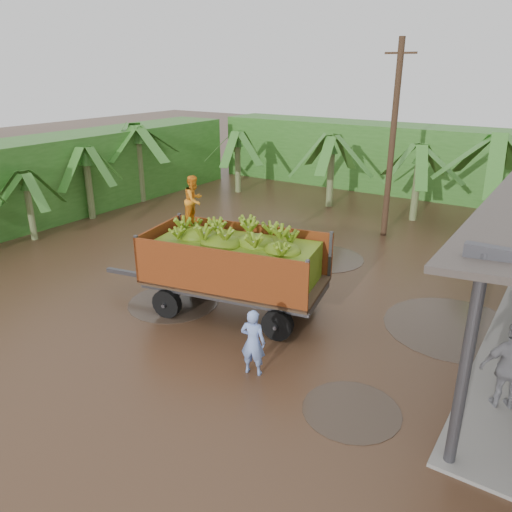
{
  "coord_description": "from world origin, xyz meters",
  "views": [
    {
      "loc": [
        6.29,
        -11.37,
        6.6
      ],
      "look_at": [
        -0.91,
        -0.51,
        1.61
      ],
      "focal_mm": 35.0,
      "sensor_mm": 36.0,
      "label": 1
    }
  ],
  "objects_px": {
    "man_blue": "(253,342)",
    "man_grey": "(510,368)",
    "banana_trailer": "(235,263)",
    "utility_pole": "(392,141)"
  },
  "relations": [
    {
      "from": "utility_pole",
      "to": "man_grey",
      "type": "bearing_deg",
      "value": -57.7
    },
    {
      "from": "banana_trailer",
      "to": "man_grey",
      "type": "height_order",
      "value": "banana_trailer"
    },
    {
      "from": "banana_trailer",
      "to": "utility_pole",
      "type": "height_order",
      "value": "utility_pole"
    },
    {
      "from": "banana_trailer",
      "to": "man_grey",
      "type": "relative_size",
      "value": 3.56
    },
    {
      "from": "banana_trailer",
      "to": "man_blue",
      "type": "distance_m",
      "value": 3.22
    },
    {
      "from": "utility_pole",
      "to": "man_blue",
      "type": "bearing_deg",
      "value": -84.79
    },
    {
      "from": "man_blue",
      "to": "man_grey",
      "type": "height_order",
      "value": "man_grey"
    },
    {
      "from": "man_blue",
      "to": "banana_trailer",
      "type": "bearing_deg",
      "value": -60.55
    },
    {
      "from": "man_blue",
      "to": "utility_pole",
      "type": "relative_size",
      "value": 0.21
    },
    {
      "from": "man_grey",
      "to": "utility_pole",
      "type": "relative_size",
      "value": 0.26
    }
  ]
}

